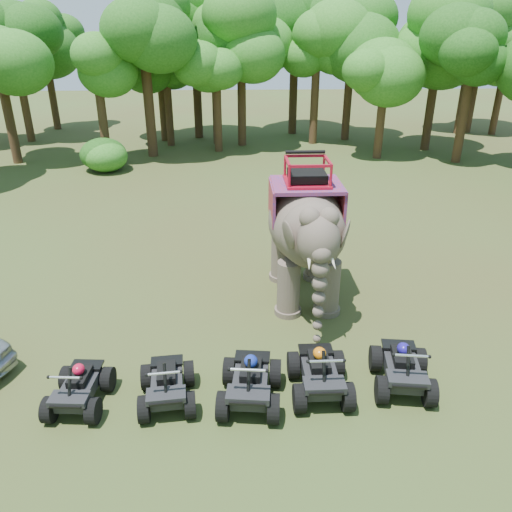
% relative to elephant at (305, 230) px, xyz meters
% --- Properties ---
extents(ground, '(110.00, 110.00, 0.00)m').
position_rel_elephant_xyz_m(ground, '(-1.51, -2.34, -2.20)').
color(ground, '#47381E').
rests_on(ground, ground).
extents(elephant, '(2.33, 5.25, 4.40)m').
position_rel_elephant_xyz_m(elephant, '(0.00, 0.00, 0.00)').
color(elephant, '#50433A').
rests_on(elephant, ground).
extents(atv_0, '(1.30, 1.70, 1.19)m').
position_rel_elephant_xyz_m(atv_0, '(-5.60, -4.76, -1.60)').
color(atv_0, black).
rests_on(atv_0, ground).
extents(atv_1, '(1.38, 1.78, 1.24)m').
position_rel_elephant_xyz_m(atv_1, '(-3.66, -4.74, -1.58)').
color(atv_1, black).
rests_on(atv_1, ground).
extents(atv_2, '(1.54, 1.98, 1.37)m').
position_rel_elephant_xyz_m(atv_2, '(-1.80, -4.81, -1.51)').
color(atv_2, black).
rests_on(atv_2, ground).
extents(atv_3, '(1.33, 1.82, 1.35)m').
position_rel_elephant_xyz_m(atv_3, '(-0.20, -4.57, -1.53)').
color(atv_3, black).
rests_on(atv_3, ground).
extents(atv_4, '(1.54, 1.95, 1.33)m').
position_rel_elephant_xyz_m(atv_4, '(1.75, -4.45, -1.53)').
color(atv_4, black).
rests_on(atv_4, ground).
extents(tree_0, '(6.26, 6.26, 8.95)m').
position_rel_elephant_xyz_m(tree_0, '(-1.51, 21.23, 2.28)').
color(tree_0, '#195114').
rests_on(tree_0, ground).
extents(tree_1, '(5.80, 5.80, 8.28)m').
position_rel_elephant_xyz_m(tree_1, '(3.48, 21.54, 1.94)').
color(tree_1, '#195114').
rests_on(tree_1, ground).
extents(tree_2, '(5.15, 5.15, 7.36)m').
position_rel_elephant_xyz_m(tree_2, '(6.94, 17.20, 1.48)').
color(tree_2, '#195114').
rests_on(tree_2, ground).
extents(tree_3, '(5.52, 5.52, 7.88)m').
position_rel_elephant_xyz_m(tree_3, '(11.51, 15.99, 1.74)').
color(tree_3, '#195114').
rests_on(tree_3, ground).
extents(tree_25, '(5.74, 5.74, 8.19)m').
position_rel_elephant_xyz_m(tree_25, '(-15.29, 16.93, 1.90)').
color(tree_25, '#195114').
rests_on(tree_25, ground).
extents(tree_26, '(5.22, 5.22, 7.46)m').
position_rel_elephant_xyz_m(tree_26, '(-9.87, 17.02, 1.53)').
color(tree_26, '#195114').
rests_on(tree_26, ground).
extents(tree_27, '(4.88, 4.88, 6.97)m').
position_rel_elephant_xyz_m(tree_27, '(-6.46, 21.35, 1.28)').
color(tree_27, '#195114').
rests_on(tree_27, ground).
extents(tree_28, '(6.09, 6.09, 8.70)m').
position_rel_elephant_xyz_m(tree_28, '(6.03, 22.76, 2.15)').
color(tree_28, '#195114').
rests_on(tree_28, ground).
extents(tree_29, '(4.99, 4.99, 7.12)m').
position_rel_elephant_xyz_m(tree_29, '(-3.11, 19.48, 1.36)').
color(tree_29, '#195114').
rests_on(tree_29, ground).
extents(tree_30, '(6.37, 6.37, 9.10)m').
position_rel_elephant_xyz_m(tree_30, '(-3.24, 21.84, 2.35)').
color(tree_30, '#195114').
rests_on(tree_30, ground).
extents(tree_31, '(5.58, 5.58, 7.98)m').
position_rel_elephant_xyz_m(tree_31, '(-7.06, 22.93, 1.79)').
color(tree_31, '#195114').
rests_on(tree_31, ground).
extents(tree_32, '(7.23, 7.23, 10.32)m').
position_rel_elephant_xyz_m(tree_32, '(-7.28, 18.32, 2.96)').
color(tree_32, '#195114').
rests_on(tree_32, ground).
extents(tree_33, '(7.20, 7.20, 10.28)m').
position_rel_elephant_xyz_m(tree_33, '(2.41, 25.10, 2.94)').
color(tree_33, '#195114').
rests_on(tree_33, ground).
extents(tree_34, '(5.83, 5.83, 8.33)m').
position_rel_elephant_xyz_m(tree_34, '(-16.69, 23.12, 1.97)').
color(tree_34, '#195114').
rests_on(tree_34, ground).
extents(tree_35, '(4.99, 4.99, 7.13)m').
position_rel_elephant_xyz_m(tree_35, '(17.62, 24.01, 1.37)').
color(tree_35, '#195114').
rests_on(tree_35, ground).
extents(tree_36, '(5.90, 5.90, 8.43)m').
position_rel_elephant_xyz_m(tree_36, '(-16.23, 27.61, 2.02)').
color(tree_36, '#195114').
rests_on(tree_36, ground).
extents(tree_37, '(6.65, 6.65, 9.51)m').
position_rel_elephant_xyz_m(tree_37, '(16.06, 24.97, 2.55)').
color(tree_37, '#195114').
rests_on(tree_37, ground).
extents(tree_38, '(6.84, 6.84, 9.77)m').
position_rel_elephant_xyz_m(tree_38, '(-4.67, 23.89, 2.69)').
color(tree_38, '#195114').
rests_on(tree_38, ground).
extents(tree_39, '(6.13, 6.13, 8.76)m').
position_rel_elephant_xyz_m(tree_39, '(10.75, 19.33, 2.18)').
color(tree_39, '#195114').
rests_on(tree_39, ground).
extents(tree_40, '(5.33, 5.33, 7.62)m').
position_rel_elephant_xyz_m(tree_40, '(15.15, 24.56, 1.61)').
color(tree_40, '#195114').
rests_on(tree_40, ground).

